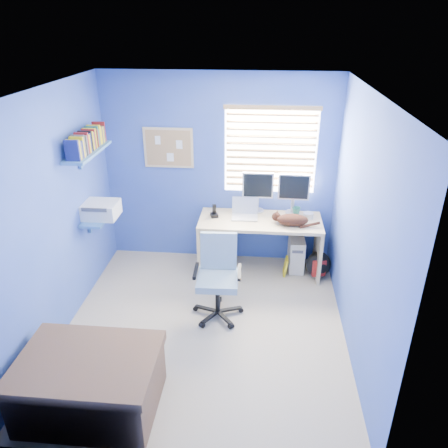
# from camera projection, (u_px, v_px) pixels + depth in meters

# --- Properties ---
(floor) EXTENTS (3.00, 3.20, 0.00)m
(floor) POSITION_uv_depth(u_px,v_px,m) (205.00, 327.00, 4.77)
(floor) COLOR tan
(floor) RESTS_ON ground
(ceiling) EXTENTS (3.00, 3.20, 0.00)m
(ceiling) POSITION_uv_depth(u_px,v_px,m) (199.00, 91.00, 3.69)
(ceiling) COLOR white
(ceiling) RESTS_ON wall_back
(wall_back) EXTENTS (3.00, 0.01, 2.50)m
(wall_back) POSITION_uv_depth(u_px,v_px,m) (219.00, 171.00, 5.67)
(wall_back) COLOR #3351B0
(wall_back) RESTS_ON ground
(wall_front) EXTENTS (3.00, 0.01, 2.50)m
(wall_front) POSITION_uv_depth(u_px,v_px,m) (168.00, 332.00, 2.79)
(wall_front) COLOR #3351B0
(wall_front) RESTS_ON ground
(wall_left) EXTENTS (0.01, 3.20, 2.50)m
(wall_left) POSITION_uv_depth(u_px,v_px,m) (54.00, 218.00, 4.35)
(wall_left) COLOR #3351B0
(wall_left) RESTS_ON ground
(wall_right) EXTENTS (0.01, 3.20, 2.50)m
(wall_right) POSITION_uv_depth(u_px,v_px,m) (360.00, 231.00, 4.10)
(wall_right) COLOR #3351B0
(wall_right) RESTS_ON ground
(desk) EXTENTS (1.55, 0.65, 0.74)m
(desk) POSITION_uv_depth(u_px,v_px,m) (259.00, 245.00, 5.69)
(desk) COLOR tan
(desk) RESTS_ON floor
(laptop) EXTENTS (0.34, 0.27, 0.22)m
(laptop) POSITION_uv_depth(u_px,v_px,m) (245.00, 210.00, 5.54)
(laptop) COLOR silver
(laptop) RESTS_ON desk
(monitor_left) EXTENTS (0.40, 0.12, 0.54)m
(monitor_left) POSITION_uv_depth(u_px,v_px,m) (258.00, 192.00, 5.66)
(monitor_left) COLOR silver
(monitor_left) RESTS_ON desk
(monitor_right) EXTENTS (0.40, 0.13, 0.54)m
(monitor_right) POSITION_uv_depth(u_px,v_px,m) (293.00, 194.00, 5.60)
(monitor_right) COLOR silver
(monitor_right) RESTS_ON desk
(phone) EXTENTS (0.12, 0.13, 0.17)m
(phone) POSITION_uv_depth(u_px,v_px,m) (214.00, 211.00, 5.58)
(phone) COLOR black
(phone) RESTS_ON desk
(mug) EXTENTS (0.10, 0.09, 0.10)m
(mug) POSITION_uv_depth(u_px,v_px,m) (296.00, 211.00, 5.65)
(mug) COLOR #246B55
(mug) RESTS_ON desk
(cd_spindle) EXTENTS (0.13, 0.13, 0.07)m
(cd_spindle) POSITION_uv_depth(u_px,v_px,m) (308.00, 215.00, 5.57)
(cd_spindle) COLOR silver
(cd_spindle) RESTS_ON desk
(cat) EXTENTS (0.43, 0.30, 0.14)m
(cat) POSITION_uv_depth(u_px,v_px,m) (292.00, 220.00, 5.36)
(cat) COLOR black
(cat) RESTS_ON desk
(tower_pc) EXTENTS (0.20, 0.44, 0.45)m
(tower_pc) POSITION_uv_depth(u_px,v_px,m) (296.00, 252.00, 5.82)
(tower_pc) COLOR beige
(tower_pc) RESTS_ON floor
(drawer_boxes) EXTENTS (0.35, 0.28, 0.41)m
(drawer_boxes) POSITION_uv_depth(u_px,v_px,m) (218.00, 253.00, 5.84)
(drawer_boxes) COLOR tan
(drawer_boxes) RESTS_ON floor
(yellow_book) EXTENTS (0.03, 0.17, 0.24)m
(yellow_book) POSITION_uv_depth(u_px,v_px,m) (285.00, 266.00, 5.69)
(yellow_book) COLOR yellow
(yellow_book) RESTS_ON floor
(backpack) EXTENTS (0.36, 0.31, 0.36)m
(backpack) POSITION_uv_depth(u_px,v_px,m) (318.00, 265.00, 5.61)
(backpack) COLOR black
(backpack) RESTS_ON floor
(bed_corner) EXTENTS (1.11, 0.79, 0.53)m
(bed_corner) POSITION_uv_depth(u_px,v_px,m) (90.00, 383.00, 3.69)
(bed_corner) COLOR brown
(bed_corner) RESTS_ON floor
(office_chair) EXTENTS (0.56, 0.56, 0.93)m
(office_chair) POSITION_uv_depth(u_px,v_px,m) (218.00, 287.00, 4.85)
(office_chair) COLOR black
(office_chair) RESTS_ON floor
(window_blinds) EXTENTS (1.15, 0.05, 1.10)m
(window_blinds) POSITION_uv_depth(u_px,v_px,m) (271.00, 151.00, 5.45)
(window_blinds) COLOR white
(window_blinds) RESTS_ON ground
(corkboard) EXTENTS (0.64, 0.02, 0.52)m
(corkboard) POSITION_uv_depth(u_px,v_px,m) (168.00, 148.00, 5.57)
(corkboard) COLOR tan
(corkboard) RESTS_ON ground
(wall_shelves) EXTENTS (0.42, 0.90, 1.05)m
(wall_shelves) POSITION_uv_depth(u_px,v_px,m) (93.00, 176.00, 4.94)
(wall_shelves) COLOR #4277B4
(wall_shelves) RESTS_ON ground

